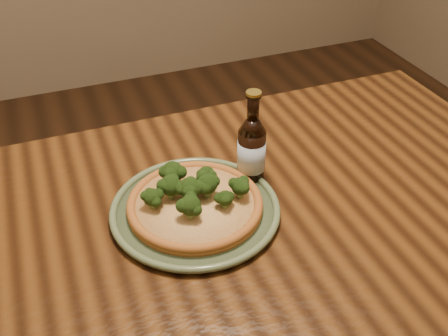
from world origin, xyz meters
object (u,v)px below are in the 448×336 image
object	(u,v)px
plate	(195,209)
beer_bottle	(252,150)
table	(181,283)
pizza	(194,201)

from	to	relation	value
plate	beer_bottle	bearing A→B (deg)	22.51
table	pizza	size ratio (longest dim) A/B	6.21
table	beer_bottle	distance (m)	0.29
pizza	beer_bottle	xyz separation A→B (m)	(0.14, 0.06, 0.05)
plate	pizza	world-z (taller)	pizza
pizza	beer_bottle	distance (m)	0.16
plate	beer_bottle	xyz separation A→B (m)	(0.14, 0.06, 0.07)
table	pizza	distance (m)	0.16
table	beer_bottle	bearing A→B (deg)	34.46
beer_bottle	table	bearing A→B (deg)	-125.50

